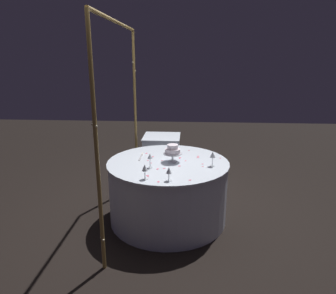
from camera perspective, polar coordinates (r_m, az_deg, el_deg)
The scene contains 32 objects.
ground_plane at distance 3.93m, azimuth 0.00°, elevation -13.13°, with size 12.00×12.00×0.00m, color black.
decorative_arch at distance 3.52m, azimuth -9.00°, elevation 8.92°, with size 2.01×0.06×2.31m.
main_table at distance 3.76m, azimuth 0.00°, elevation -8.15°, with size 1.44×1.44×0.75m.
side_table at distance 4.88m, azimuth -1.15°, elevation -2.22°, with size 0.57×0.57×0.75m.
tiered_cake at distance 3.57m, azimuth 0.87°, elevation -0.69°, with size 0.22×0.22×0.21m.
wine_glass_0 at distance 3.03m, azimuth 0.17°, elevation -4.50°, with size 0.06×0.06×0.15m.
wine_glass_1 at distance 3.47m, azimuth 8.34°, elevation -1.54°, with size 0.06×0.06×0.17m.
wine_glass_2 at distance 3.39m, azimuth -3.40°, elevation -1.91°, with size 0.06×0.06×0.16m.
wine_glass_3 at distance 3.08m, azimuth -4.35°, elevation -4.01°, with size 0.06×0.06×0.16m.
cake_knife at distance 3.82m, azimuth -5.02°, elevation -1.70°, with size 0.30×0.02×0.01m.
rose_petal_0 at distance 3.57m, azimuth -3.13°, elevation -3.00°, with size 0.02×0.02×0.00m, color #EA6B84.
rose_petal_1 at distance 3.65m, azimuth 3.31°, elevation -2.58°, with size 0.03×0.02×0.00m, color #EA6B84.
rose_petal_2 at distance 3.66m, azimuth -3.78°, elevation -2.52°, with size 0.03×0.02×0.00m, color #EA6B84.
rose_petal_3 at distance 3.17m, azimuth -3.74°, elevation -5.54°, with size 0.02×0.02×0.00m, color #EA6B84.
rose_petal_4 at distance 3.65m, azimuth -1.10°, elevation -2.52°, with size 0.03×0.02×0.00m, color #EA6B84.
rose_petal_5 at distance 3.79m, azimuth -2.86°, elevation -1.82°, with size 0.04×0.03×0.00m, color #EA6B84.
rose_petal_6 at distance 3.38m, azimuth -1.97°, elevation -4.12°, with size 0.04×0.03×0.00m, color #EA6B84.
rose_petal_7 at distance 4.06m, azimuth 3.94°, elevation -0.63°, with size 0.03×0.02×0.00m, color #EA6B84.
rose_petal_8 at distance 3.40m, azimuth -0.71°, elevation -4.01°, with size 0.03×0.02×0.00m, color #EA6B84.
rose_petal_9 at distance 3.47m, azimuth 2.10°, elevation -3.59°, with size 0.02×0.02×0.00m, color #EA6B84.
rose_petal_10 at distance 3.73m, azimuth 2.18°, elevation -2.14°, with size 0.03×0.02×0.00m, color #EA6B84.
rose_petal_11 at distance 3.79m, azimuth 9.75°, elevation -2.04°, with size 0.03×0.02×0.00m, color #EA6B84.
rose_petal_12 at distance 3.04m, azimuth -1.79°, elevation -6.49°, with size 0.04×0.03×0.00m, color #EA6B84.
rose_petal_13 at distance 3.82m, azimuth 5.65°, elevation -1.73°, with size 0.04×0.03×0.00m, color #EA6B84.
rose_petal_14 at distance 3.77m, azimuth 5.61°, elevation -1.98°, with size 0.04×0.03×0.00m, color #EA6B84.
rose_petal_15 at distance 3.56m, azimuth 6.46°, elevation -3.17°, with size 0.03×0.02×0.00m, color #EA6B84.
rose_petal_16 at distance 3.76m, azimuth 2.29°, elevation -1.99°, with size 0.03×0.02×0.00m, color #EA6B84.
rose_petal_17 at distance 3.47m, azimuth 2.15°, elevation -3.56°, with size 0.03×0.02×0.00m, color #EA6B84.
rose_petal_18 at distance 3.09m, azimuth 4.14°, elevation -6.18°, with size 0.03×0.02×0.00m, color #EA6B84.
rose_petal_19 at distance 3.47m, azimuth 6.50°, elevation -3.67°, with size 0.03×0.02×0.00m, color #EA6B84.
rose_petal_20 at distance 3.93m, azimuth -4.03°, elevation -1.19°, with size 0.04×0.03×0.00m, color #EA6B84.
rose_petal_21 at distance 3.20m, azimuth -3.84°, elevation -5.32°, with size 0.03×0.02×0.00m, color #EA6B84.
Camera 1 is at (-3.41, -0.22, 1.93)m, focal length 32.61 mm.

